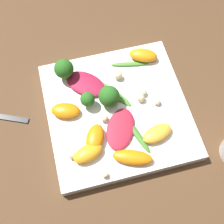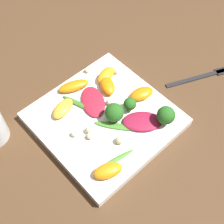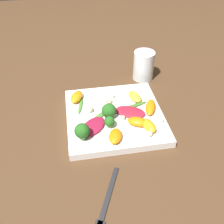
# 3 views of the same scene
# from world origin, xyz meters

# --- Properties ---
(ground_plane) EXTENTS (2.40, 2.40, 0.00)m
(ground_plane) POSITION_xyz_m (0.00, 0.00, 0.00)
(ground_plane) COLOR #4C331E
(plate) EXTENTS (0.28, 0.28, 0.02)m
(plate) POSITION_xyz_m (0.00, 0.00, 0.01)
(plate) COLOR white
(plate) RESTS_ON ground_plane
(drinking_glass) EXTENTS (0.07, 0.07, 0.10)m
(drinking_glass) POSITION_xyz_m (-0.14, -0.21, 0.05)
(drinking_glass) COLOR white
(drinking_glass) RESTS_ON ground_plane
(fork) EXTENTS (0.09, 0.17, 0.01)m
(fork) POSITION_xyz_m (0.07, 0.28, 0.00)
(fork) COLOR #262628
(fork) RESTS_ON ground_plane
(radicchio_leaf_0) EXTENTS (0.10, 0.10, 0.01)m
(radicchio_leaf_0) POSITION_xyz_m (0.07, 0.05, 0.03)
(radicchio_leaf_0) COLOR maroon
(radicchio_leaf_0) RESTS_ON plate
(radicchio_leaf_1) EXTENTS (0.10, 0.09, 0.01)m
(radicchio_leaf_1) POSITION_xyz_m (-0.05, 0.01, 0.03)
(radicchio_leaf_1) COLOR maroon
(radicchio_leaf_1) RESTS_ON plate
(orange_segment_0) EXTENTS (0.05, 0.08, 0.02)m
(orange_segment_0) POSITION_xyz_m (-0.11, 0.00, 0.03)
(orange_segment_0) COLOR orange
(orange_segment_0) RESTS_ON plate
(orange_segment_1) EXTENTS (0.05, 0.07, 0.02)m
(orange_segment_1) POSITION_xyz_m (0.10, -0.08, 0.03)
(orange_segment_1) COLOR orange
(orange_segment_1) RESTS_ON plate
(orange_segment_2) EXTENTS (0.05, 0.06, 0.02)m
(orange_segment_2) POSITION_xyz_m (0.02, 0.10, 0.03)
(orange_segment_2) COLOR orange
(orange_segment_2) RESTS_ON plate
(orange_segment_3) EXTENTS (0.05, 0.06, 0.02)m
(orange_segment_3) POSITION_xyz_m (-0.08, 0.08, 0.03)
(orange_segment_3) COLOR orange
(orange_segment_3) RESTS_ON plate
(orange_segment_4) EXTENTS (0.07, 0.05, 0.02)m
(orange_segment_4) POSITION_xyz_m (-0.05, 0.06, 0.03)
(orange_segment_4) COLOR orange
(orange_segment_4) RESTS_ON plate
(orange_segment_5) EXTENTS (0.05, 0.07, 0.02)m
(orange_segment_5) POSITION_xyz_m (-0.07, -0.06, 0.03)
(orange_segment_5) COLOR #FCAD33
(orange_segment_5) RESTS_ON plate
(broccoli_floret_0) EXTENTS (0.03, 0.03, 0.04)m
(broccoli_floret_0) POSITION_xyz_m (0.02, 0.05, 0.04)
(broccoli_floret_0) COLOR #84AD5B
(broccoli_floret_0) RESTS_ON plate
(broccoli_floret_1) EXTENTS (0.04, 0.04, 0.04)m
(broccoli_floret_1) POSITION_xyz_m (0.02, 0.01, 0.05)
(broccoli_floret_1) COLOR #84AD5B
(broccoli_floret_1) RESTS_ON plate
(broccoli_floret_2) EXTENTS (0.04, 0.04, 0.05)m
(broccoli_floret_2) POSITION_xyz_m (0.10, 0.09, 0.05)
(broccoli_floret_2) COLOR #7A9E51
(broccoli_floret_2) RESTS_ON plate
(arugula_sprig_0) EXTENTS (0.09, 0.04, 0.01)m
(arugula_sprig_0) POSITION_xyz_m (-0.06, -0.02, 0.03)
(arugula_sprig_0) COLOR #3D7528
(arugula_sprig_0) RESTS_ON plate
(arugula_sprig_1) EXTENTS (0.03, 0.08, 0.00)m
(arugula_sprig_1) POSITION_xyz_m (0.09, -0.05, 0.02)
(arugula_sprig_1) COLOR #47842D
(arugula_sprig_1) RESTS_ON plate
(arugula_sprig_2) EXTENTS (0.08, 0.07, 0.00)m
(arugula_sprig_2) POSITION_xyz_m (0.04, -0.00, 0.02)
(arugula_sprig_2) COLOR #47842D
(arugula_sprig_2) RESTS_ON plate
(macadamia_nut_0) EXTENTS (0.01, 0.01, 0.01)m
(macadamia_nut_0) POSITION_xyz_m (-0.01, -0.08, 0.03)
(macadamia_nut_0) COLOR beige
(macadamia_nut_0) RESTS_ON plate
(macadamia_nut_1) EXTENTS (0.02, 0.02, 0.02)m
(macadamia_nut_1) POSITION_xyz_m (-0.08, 0.11, 0.03)
(macadamia_nut_1) COLOR beige
(macadamia_nut_1) RESTS_ON plate
(macadamia_nut_2) EXTENTS (0.01, 0.01, 0.01)m
(macadamia_nut_2) POSITION_xyz_m (0.02, -0.06, 0.03)
(macadamia_nut_2) COLOR beige
(macadamia_nut_2) RESTS_ON plate
(macadamia_nut_3) EXTENTS (0.02, 0.02, 0.02)m
(macadamia_nut_3) POSITION_xyz_m (0.07, -0.02, 0.03)
(macadamia_nut_3) COLOR beige
(macadamia_nut_3) RESTS_ON plate
(macadamia_nut_4) EXTENTS (0.01, 0.01, 0.01)m
(macadamia_nut_4) POSITION_xyz_m (-0.13, 0.06, 0.03)
(macadamia_nut_4) COLOR beige
(macadamia_nut_4) RESTS_ON plate
(macadamia_nut_5) EXTENTS (0.01, 0.01, 0.01)m
(macadamia_nut_5) POSITION_xyz_m (-0.02, 0.03, 0.03)
(macadamia_nut_5) COLOR beige
(macadamia_nut_5) RESTS_ON plate
(macadamia_nut_6) EXTENTS (0.02, 0.02, 0.02)m
(macadamia_nut_6) POSITION_xyz_m (0.01, -0.05, 0.03)
(macadamia_nut_6) COLOR beige
(macadamia_nut_6) RESTS_ON plate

